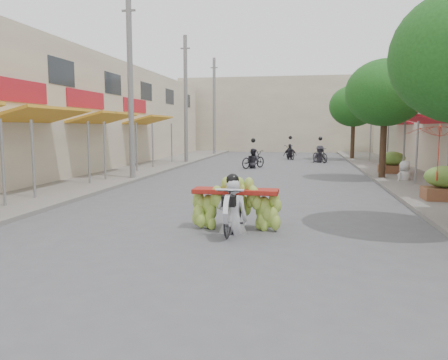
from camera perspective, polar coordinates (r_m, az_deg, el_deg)
ground at (r=6.77m, az=-7.37°, el=-13.13°), size 120.00×120.00×0.00m
sidewalk_left at (r=22.99m, az=-12.72°, el=1.10°), size 4.00×60.00×0.12m
sidewalk_right at (r=21.77m, az=23.60°, el=0.38°), size 4.00×60.00×0.12m
shophouse_row_left at (r=24.41m, az=-24.81°, el=7.88°), size 9.77×40.00×6.00m
far_building at (r=44.11m, az=7.80°, el=8.37°), size 20.00×6.00×7.00m
utility_pole_mid at (r=19.57m, az=-12.12°, el=11.77°), size 0.60×0.24×8.00m
utility_pole_far at (r=28.09m, az=-5.02°, el=10.37°), size 0.60×0.24×8.00m
utility_pole_back at (r=36.84m, az=-1.29°, el=9.56°), size 0.60×0.24×8.00m
street_tree_mid at (r=20.40m, az=20.32°, el=10.61°), size 3.40×3.40×5.25m
street_tree_far at (r=32.27m, az=16.60°, el=9.22°), size 3.40×3.40×5.25m
produce_crate_mid at (r=14.77m, az=26.90°, el=-0.07°), size 1.20×0.88×1.16m
produce_crate_far at (r=22.52m, az=21.12°, el=2.36°), size 1.20×0.88×1.16m
banana_motorbike at (r=9.65m, az=1.30°, el=-2.51°), size 2.20×1.91×2.24m
market_umbrella at (r=14.04m, az=26.42°, el=6.69°), size 2.25×2.25×1.67m
pedestrian at (r=19.60m, az=22.60°, el=2.36°), size 0.94×0.84×1.65m
bg_motorbike_a at (r=24.82m, az=3.82°, el=3.21°), size 1.53×1.86×1.95m
bg_motorbike_b at (r=29.41m, az=12.44°, el=3.87°), size 1.31×1.72×1.95m
bg_motorbike_c at (r=31.96m, az=8.64°, el=4.05°), size 1.17×1.90×1.95m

